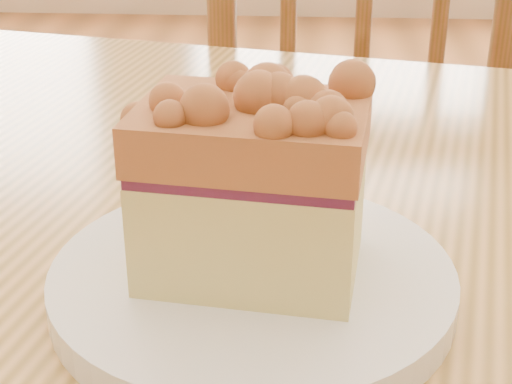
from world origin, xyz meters
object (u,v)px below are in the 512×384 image
Objects in this scene: cafe_table_main at (198,332)px; cake_slice at (247,176)px; plate at (252,282)px; cafe_chair_main at (346,182)px.

cake_slice reaches higher than cafe_table_main.
cake_slice reaches higher than plate.
plate is 0.06m from cake_slice.
cafe_chair_main reaches higher than plate.
cafe_chair_main is 0.83m from cake_slice.
cafe_chair_main is at bearing 90.09° from cake_slice.
plate is 1.67× the size of cake_slice.
cake_slice is (-0.10, -0.75, 0.35)m from cafe_chair_main.
cafe_table_main is 1.30× the size of cafe_chair_main.
cafe_table_main is 5.75× the size of plate.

